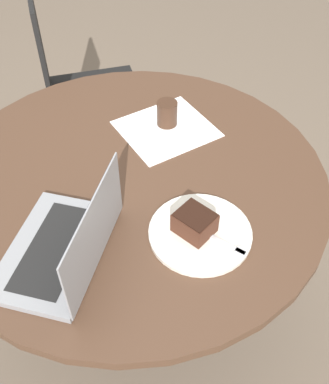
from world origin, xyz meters
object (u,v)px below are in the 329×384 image
at_px(plate, 200,233).
at_px(coffee_glass, 167,114).
at_px(laptop, 65,246).
at_px(chair, 79,91).

height_order(plate, coffee_glass, coffee_glass).
distance_m(coffee_glass, laptop, 0.59).
bearing_deg(chair, plate, 9.61).
distance_m(plate, laptop, 0.34).
bearing_deg(laptop, coffee_glass, -10.97).
height_order(chair, laptop, chair).
bearing_deg(chair, coffee_glass, 19.57).
bearing_deg(chair, laptop, -7.65).
height_order(chair, plate, chair).
xyz_separation_m(plate, coffee_glass, (0.33, 0.33, 0.04)).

